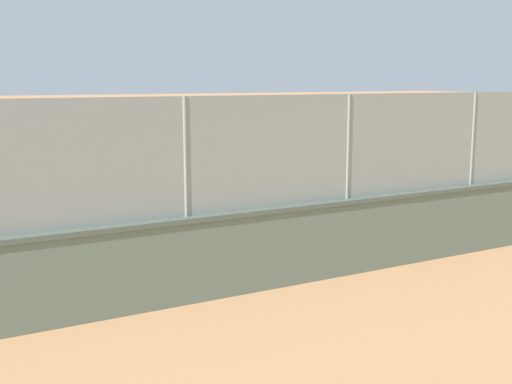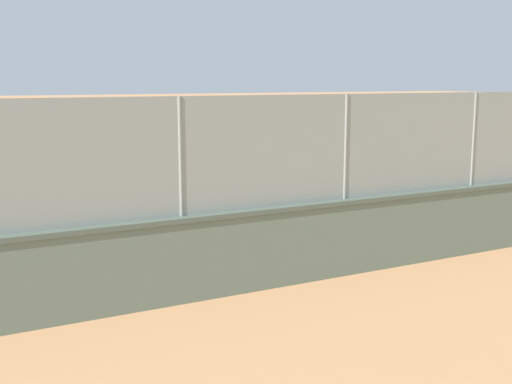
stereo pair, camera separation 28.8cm
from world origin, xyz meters
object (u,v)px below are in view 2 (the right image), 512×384
Objects in this scene: courtside_bench at (480,215)px; spare_ball_by_wall at (465,235)px; player_baseline_waiting at (162,183)px; player_near_wall_returning at (211,196)px; player_at_service_line at (133,208)px; sports_ball at (213,218)px.

spare_ball_by_wall is at bearing 5.53° from courtside_bench.
player_baseline_waiting is 13.12× the size of spare_ball_by_wall.
player_near_wall_returning is 6.17m from courtside_bench.
sports_ball is (-0.69, 2.37, 0.18)m from player_at_service_line.
player_near_wall_returning is 14.89× the size of spare_ball_by_wall.
player_at_service_line is 15.50× the size of spare_ball_by_wall.
sports_ball is at bearing 78.79° from player_baseline_waiting.
courtside_bench is (-5.70, 5.57, -0.38)m from player_baseline_waiting.
player_baseline_waiting reaches higher than spare_ball_by_wall.
player_at_service_line reaches higher than sports_ball.
player_at_service_line reaches higher than spare_ball_by_wall.
sports_ball is (1.22, 6.17, 0.36)m from player_baseline_waiting.
player_baseline_waiting is at bearing -101.21° from sports_ball.
player_at_service_line is at bearing -14.36° from spare_ball_by_wall.
player_near_wall_returning is at bearing -26.68° from spare_ball_by_wall.
courtside_bench is at bearing 166.87° from player_at_service_line.
player_baseline_waiting is (-1.91, -3.80, -0.18)m from player_at_service_line.
player_near_wall_returning reaches higher than spare_ball_by_wall.
player_near_wall_returning is at bearing -159.57° from player_at_service_line.
player_near_wall_returning is at bearing 91.76° from player_baseline_waiting.
player_baseline_waiting is at bearing -44.33° from courtside_bench.
spare_ball_by_wall is (-6.43, -0.54, -1.15)m from sports_ball.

